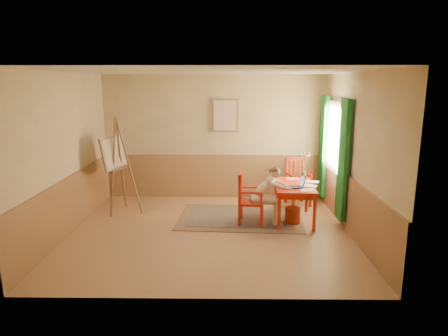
{
  "coord_description": "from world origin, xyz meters",
  "views": [
    {
      "loc": [
        0.34,
        -6.66,
        2.61
      ],
      "look_at": [
        0.25,
        0.55,
        1.05
      ],
      "focal_mm": 31.57,
      "sensor_mm": 36.0,
      "label": 1
    }
  ],
  "objects_px": {
    "table": "(294,189)",
    "chair_left": "(249,199)",
    "chair_back": "(297,182)",
    "figure": "(267,193)",
    "easel": "(116,156)",
    "laptop": "(296,185)"
  },
  "relations": [
    {
      "from": "table",
      "to": "chair_left",
      "type": "height_order",
      "value": "chair_left"
    },
    {
      "from": "table",
      "to": "figure",
      "type": "relative_size",
      "value": 1.12
    },
    {
      "from": "laptop",
      "to": "chair_left",
      "type": "bearing_deg",
      "value": 177.56
    },
    {
      "from": "table",
      "to": "easel",
      "type": "bearing_deg",
      "value": 172.04
    },
    {
      "from": "figure",
      "to": "laptop",
      "type": "distance_m",
      "value": 0.55
    },
    {
      "from": "easel",
      "to": "figure",
      "type": "bearing_deg",
      "value": -13.26
    },
    {
      "from": "table",
      "to": "chair_back",
      "type": "relative_size",
      "value": 1.23
    },
    {
      "from": "laptop",
      "to": "chair_back",
      "type": "bearing_deg",
      "value": 78.72
    },
    {
      "from": "chair_left",
      "to": "chair_back",
      "type": "distance_m",
      "value": 1.68
    },
    {
      "from": "chair_left",
      "to": "easel",
      "type": "xyz_separation_m",
      "value": [
        -2.64,
        0.67,
        0.68
      ]
    },
    {
      "from": "table",
      "to": "chair_back",
      "type": "bearing_deg",
      "value": 77.08
    },
    {
      "from": "chair_back",
      "to": "figure",
      "type": "bearing_deg",
      "value": -121.67
    },
    {
      "from": "chair_back",
      "to": "laptop",
      "type": "bearing_deg",
      "value": -101.28
    },
    {
      "from": "chair_back",
      "to": "easel",
      "type": "xyz_separation_m",
      "value": [
        -3.77,
        -0.57,
        0.66
      ]
    },
    {
      "from": "chair_back",
      "to": "easel",
      "type": "height_order",
      "value": "easel"
    },
    {
      "from": "chair_back",
      "to": "easel",
      "type": "bearing_deg",
      "value": -171.41
    },
    {
      "from": "chair_left",
      "to": "laptop",
      "type": "height_order",
      "value": "chair_left"
    },
    {
      "from": "chair_left",
      "to": "figure",
      "type": "distance_m",
      "value": 0.36
    },
    {
      "from": "figure",
      "to": "easel",
      "type": "height_order",
      "value": "easel"
    },
    {
      "from": "easel",
      "to": "chair_back",
      "type": "bearing_deg",
      "value": 8.59
    },
    {
      "from": "table",
      "to": "chair_left",
      "type": "bearing_deg",
      "value": -168.38
    },
    {
      "from": "figure",
      "to": "easel",
      "type": "relative_size",
      "value": 0.56
    }
  ]
}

